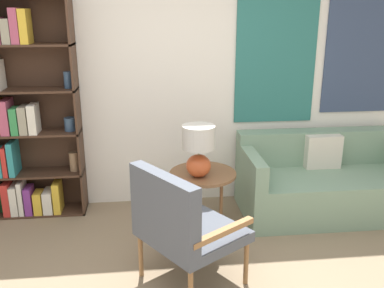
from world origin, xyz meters
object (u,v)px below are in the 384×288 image
armchair (180,222)px  table_lamp (199,148)px  bookshelf (20,116)px  couch (325,183)px  side_table (203,178)px

armchair → table_lamp: bearing=72.9°
table_lamp → bookshelf: bearing=158.7°
bookshelf → table_lamp: (1.62, -0.63, -0.16)m
armchair → table_lamp: 0.82m
couch → table_lamp: table_lamp is taller
bookshelf → armchair: bookshelf is taller
bookshelf → table_lamp: bookshelf is taller
bookshelf → side_table: bookshelf is taller
bookshelf → side_table: size_ratio=3.48×
bookshelf → table_lamp: 1.75m
side_table → table_lamp: 0.33m
armchair → couch: size_ratio=0.55×
bookshelf → couch: (2.96, -0.26, -0.70)m
bookshelf → armchair: bearing=-44.2°
bookshelf → table_lamp: bearing=-21.3°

